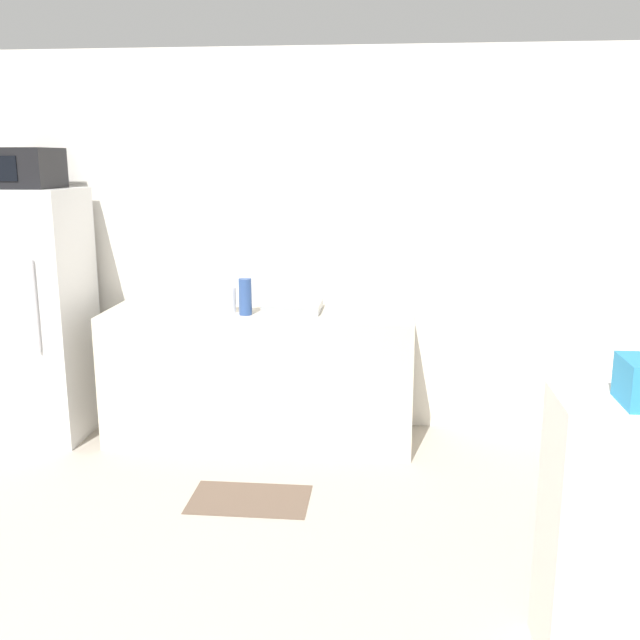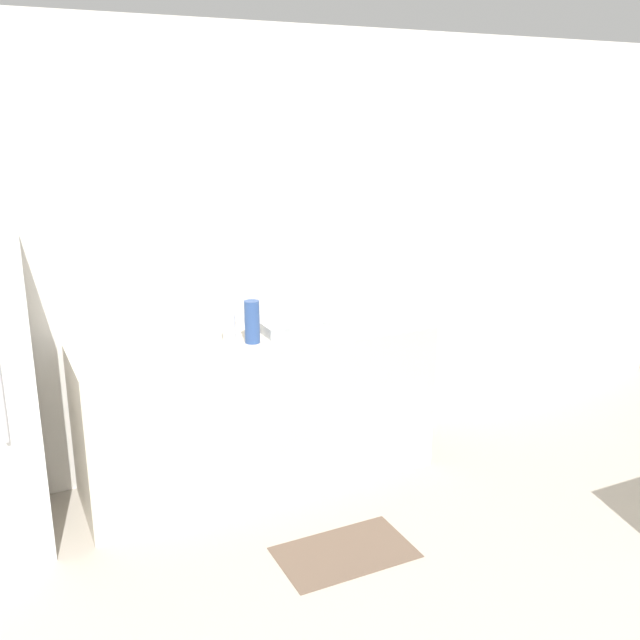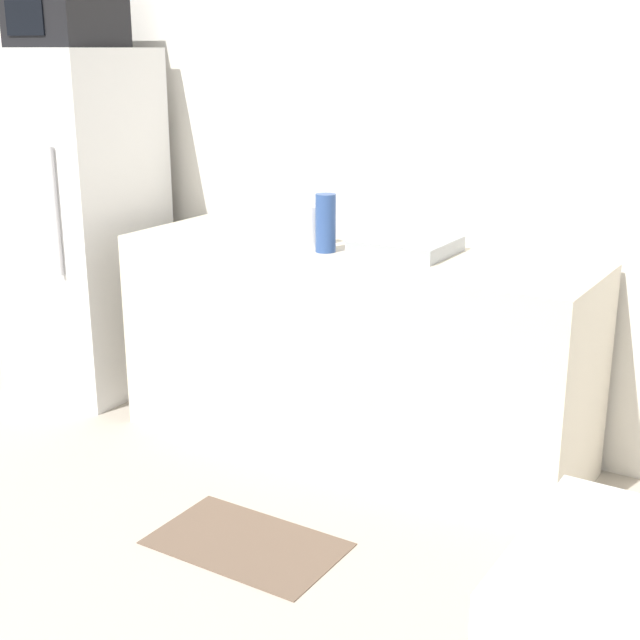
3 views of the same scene
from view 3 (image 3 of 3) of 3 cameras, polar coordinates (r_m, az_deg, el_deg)
The scene contains 8 objects.
wall_back at distance 4.15m, azimuth 0.11°, elevation 11.65°, with size 8.00×0.06×2.60m, color white.
refrigerator at distance 4.62m, azimuth -14.98°, elevation 5.93°, with size 0.66×0.63×1.69m.
microwave at distance 4.54m, azimuth -15.97°, elevation 18.05°, with size 0.44×0.41×0.26m.
counter at distance 3.82m, azimuth 2.00°, elevation -1.98°, with size 2.03×0.63×0.89m, color beige.
sink_basin at distance 3.63m, azimuth 5.51°, elevation 4.76°, with size 0.37×0.34×0.06m, color #9EA3A8.
bottle_tall at distance 3.62m, azimuth 0.36°, elevation 6.23°, with size 0.08×0.08×0.24m, color #2D4C8C.
bottle_short at distance 3.73m, azimuth -0.57°, elevation 6.03°, with size 0.07×0.07×0.17m, color silver.
kitchen_rug at distance 3.27m, azimuth -4.71°, elevation -14.04°, with size 0.67×0.41×0.01m, color brown.
Camera 3 is at (2.17, -0.17, 1.69)m, focal length 50.00 mm.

